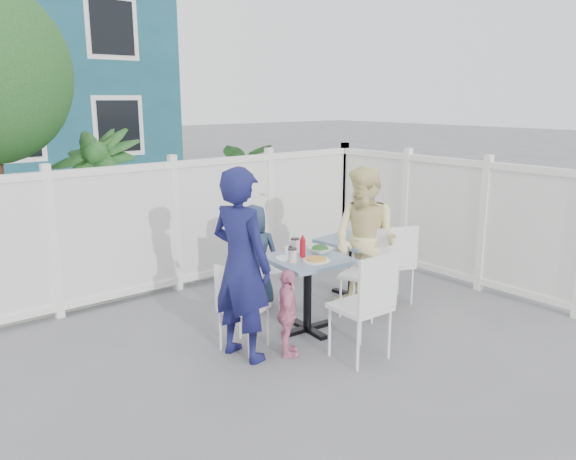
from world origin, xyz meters
TOP-DOWN VIEW (x-y plane):
  - ground at (0.00, 0.00)m, footprint 80.00×80.00m
  - near_sidewalk at (0.00, 3.80)m, footprint 24.00×2.60m
  - street at (0.00, 7.50)m, footprint 24.00×5.00m
  - far_sidewalk at (0.00, 10.60)m, footprint 24.00×1.60m
  - fence_back at (0.10, 2.40)m, footprint 5.86×0.08m
  - fence_right at (3.00, 0.60)m, footprint 0.08×3.66m
  - potted_shrub_a at (-0.57, 3.10)m, footprint 1.52×1.52m
  - potted_shrub_b at (1.69, 3.00)m, footprint 1.89×1.93m
  - main_table at (0.50, 0.41)m, footprint 0.81×0.81m
  - spare_table at (1.59, 0.84)m, footprint 0.75×0.75m
  - chair_left at (-0.30, 0.46)m, footprint 0.48×0.48m
  - chair_right at (1.33, 0.37)m, footprint 0.54×0.55m
  - chair_back at (0.46, 1.25)m, footprint 0.49×0.48m
  - chair_near at (0.46, -0.44)m, footprint 0.48×0.46m
  - chair_spare at (1.80, 0.36)m, footprint 0.55×0.55m
  - man at (-0.34, 0.35)m, footprint 0.55×0.72m
  - woman at (1.36, 0.43)m, footprint 0.73×0.87m
  - boy at (0.52, 1.35)m, footprint 0.68×0.57m
  - toddler at (-0.01, 0.10)m, footprint 0.45×0.51m
  - plate_main at (0.47, 0.25)m, footprint 0.26×0.26m
  - plate_side at (0.30, 0.52)m, footprint 0.20×0.20m
  - salad_bowl at (0.71, 0.45)m, footprint 0.23×0.23m
  - coffee_cup_a at (0.28, 0.39)m, footprint 0.08×0.08m
  - coffee_cup_b at (0.54, 0.65)m, footprint 0.09×0.09m
  - ketchup_bottle at (0.48, 0.46)m, footprint 0.06×0.06m
  - salt_shaker at (0.43, 0.65)m, footprint 0.03×0.03m
  - pepper_shaker at (0.47, 0.64)m, footprint 0.03×0.03m

SIDE VIEW (x-z plane):
  - ground at x=0.00m, z-range 0.00..0.00m
  - street at x=0.00m, z-range 0.00..0.01m
  - near_sidewalk at x=0.00m, z-range 0.00..0.01m
  - far_sidewalk at x=0.00m, z-range 0.00..0.01m
  - toddler at x=-0.01m, z-range 0.00..0.83m
  - chair_left at x=-0.30m, z-range 0.07..0.92m
  - chair_spare at x=1.80m, z-range 0.08..1.02m
  - chair_back at x=0.46m, z-range 0.08..1.02m
  - chair_right at x=1.33m, z-range 0.08..1.03m
  - spare_table at x=1.59m, z-range 0.20..0.91m
  - boy at x=0.52m, z-range 0.00..1.18m
  - chair_near at x=0.46m, z-range 0.08..1.10m
  - main_table at x=0.50m, z-range 0.22..1.00m
  - fence_right at x=3.00m, z-range -0.02..1.58m
  - fence_back at x=0.10m, z-range -0.02..1.58m
  - plate_side at x=0.30m, z-range 0.78..0.80m
  - plate_main at x=0.47m, z-range 0.78..0.80m
  - woman at x=1.36m, z-range 0.00..1.62m
  - salad_bowl at x=0.71m, z-range 0.78..0.84m
  - potted_shrub_b at x=1.69m, z-range 0.00..1.63m
  - pepper_shaker at x=0.47m, z-range 0.78..0.86m
  - salt_shaker at x=0.43m, z-range 0.78..0.86m
  - coffee_cup_a at x=0.28m, z-range 0.78..0.91m
  - coffee_cup_b at x=0.54m, z-range 0.78..0.91m
  - ketchup_bottle at x=0.48m, z-range 0.78..0.97m
  - man at x=-0.34m, z-range 0.00..1.77m
  - potted_shrub_a at x=-0.57m, z-range 0.00..1.97m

